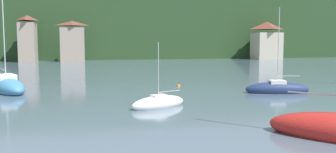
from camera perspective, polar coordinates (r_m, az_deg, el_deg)
wooded_hillside at (r=136.53m, az=-6.05°, el=6.92°), size 352.00×75.36×37.41m
shore_building_west at (r=88.80m, az=-21.35°, el=5.52°), size 3.70×6.04×10.67m
shore_building_westcentral at (r=86.49m, az=-14.92°, el=5.32°), size 5.68×3.22×9.42m
shore_building_central at (r=99.11m, az=15.36°, el=5.43°), size 7.06×5.97×9.85m
sailboat_mid_2 at (r=34.57m, az=16.93°, el=-1.92°), size 6.05×2.90×8.19m
sailboat_far_3 at (r=37.48m, az=-24.29°, el=-1.42°), size 5.85×8.55×10.33m
sailboat_mid_6 at (r=26.05m, az=-1.52°, el=-4.25°), size 4.60×3.01×4.97m
mooring_buoy_near at (r=38.12m, az=1.69°, el=-1.54°), size 0.39×0.39×0.39m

